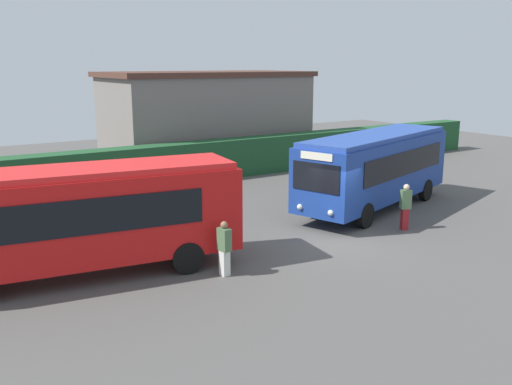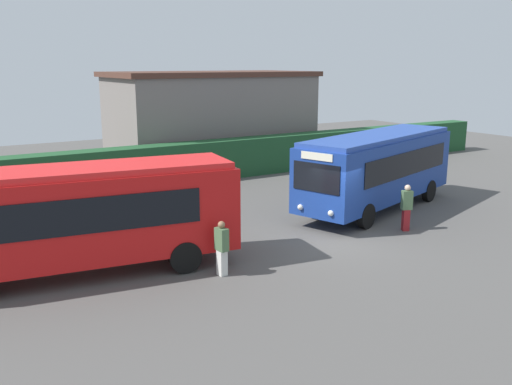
% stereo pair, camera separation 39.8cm
% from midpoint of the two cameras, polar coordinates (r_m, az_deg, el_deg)
% --- Properties ---
extents(ground_plane, '(64.00, 64.00, 0.00)m').
position_cam_midpoint_polar(ground_plane, '(20.74, 7.74, -4.72)').
color(ground_plane, '#514F4C').
extents(bus_red, '(9.75, 3.76, 3.32)m').
position_cam_midpoint_polar(bus_red, '(17.39, -18.10, -2.23)').
color(bus_red, red).
rests_on(bus_red, ground_plane).
extents(bus_blue, '(9.67, 5.18, 3.32)m').
position_cam_midpoint_polar(bus_blue, '(24.89, 11.60, 2.64)').
color(bus_blue, navy).
rests_on(bus_blue, ground_plane).
extents(person_left, '(0.43, 0.32, 1.80)m').
position_cam_midpoint_polar(person_left, '(21.53, -23.55, -2.41)').
color(person_left, olive).
rests_on(person_left, ground_plane).
extents(person_center, '(0.54, 0.45, 1.76)m').
position_cam_midpoint_polar(person_center, '(21.15, -17.28, -2.24)').
color(person_center, maroon).
rests_on(person_center, ground_plane).
extents(person_right, '(0.30, 0.45, 1.70)m').
position_cam_midpoint_polar(person_right, '(16.91, -3.92, -5.58)').
color(person_right, silver).
rests_on(person_right, ground_plane).
extents(person_far, '(0.46, 0.40, 1.80)m').
position_cam_midpoint_polar(person_far, '(22.14, 14.47, -1.30)').
color(person_far, maroon).
rests_on(person_far, ground_plane).
extents(hedge_row, '(44.00, 1.29, 2.12)m').
position_cam_midpoint_polar(hedge_row, '(30.46, -7.36, 3.07)').
color(hedge_row, '#1E4B29').
rests_on(hedge_row, ground_plane).
extents(depot_building, '(12.47, 6.48, 5.78)m').
position_cam_midpoint_polar(depot_building, '(35.37, -5.41, 7.50)').
color(depot_building, slate).
rests_on(depot_building, ground_plane).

